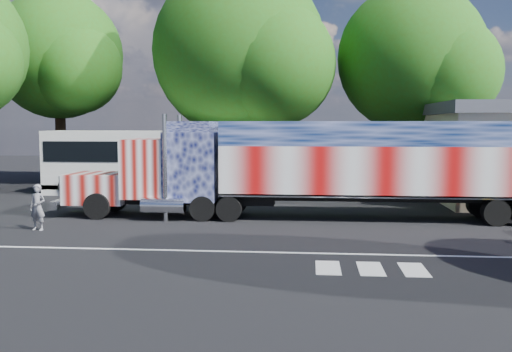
# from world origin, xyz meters

# --- Properties ---
(ground) EXTENTS (100.00, 100.00, 0.00)m
(ground) POSITION_xyz_m (0.00, 0.00, 0.00)
(ground) COLOR black
(lane_markings) EXTENTS (30.00, 2.67, 0.01)m
(lane_markings) POSITION_xyz_m (1.71, -3.77, 0.01)
(lane_markings) COLOR silver
(lane_markings) RESTS_ON ground
(semi_truck) EXTENTS (21.16, 3.34, 4.51)m
(semi_truck) POSITION_xyz_m (2.73, 3.82, 2.32)
(semi_truck) COLOR black
(semi_truck) RESTS_ON ground
(coach_bus) EXTENTS (12.71, 2.96, 3.70)m
(coach_bus) POSITION_xyz_m (-6.74, 11.65, 1.92)
(coach_bus) COLOR silver
(coach_bus) RESTS_ON ground
(woman) EXTENTS (0.72, 0.54, 1.79)m
(woman) POSITION_xyz_m (-8.17, -0.02, 0.89)
(woman) COLOR slate
(woman) RESTS_ON ground
(tree_n_mid) EXTENTS (11.46, 10.91, 14.13)m
(tree_n_mid) POSITION_xyz_m (-2.04, 15.33, 8.63)
(tree_n_mid) COLOR black
(tree_n_mid) RESTS_ON ground
(tree_ne_a) EXTENTS (9.74, 9.28, 12.84)m
(tree_ne_a) POSITION_xyz_m (8.76, 16.20, 8.15)
(tree_ne_a) COLOR black
(tree_ne_a) RESTS_ON ground
(tree_nw_a) EXTENTS (9.06, 8.62, 13.06)m
(tree_nw_a) POSITION_xyz_m (-14.66, 16.89, 8.69)
(tree_nw_a) COLOR black
(tree_nw_a) RESTS_ON ground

